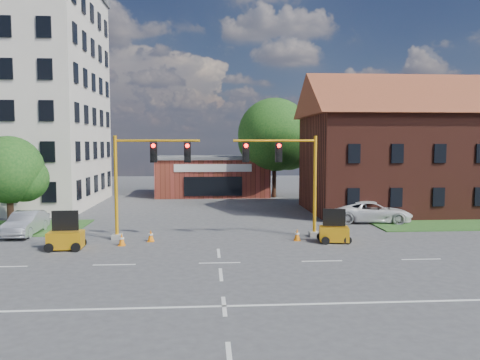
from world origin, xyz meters
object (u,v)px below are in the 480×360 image
(trailer_west, at_px, (66,238))
(trailer_east, at_px, (334,232))
(pickup_white, at_px, (372,212))
(signal_mast_east, at_px, (288,173))
(signal_mast_west, at_px, (144,174))

(trailer_west, bearing_deg, trailer_east, 0.91)
(trailer_west, xyz_separation_m, pickup_white, (19.63, 7.42, 0.14))
(signal_mast_east, xyz_separation_m, trailer_east, (2.39, -1.78, -3.33))
(signal_mast_east, relative_size, trailer_east, 3.30)
(signal_mast_west, xyz_separation_m, signal_mast_east, (8.71, 0.00, 0.00))
(trailer_east, bearing_deg, signal_mast_east, 153.31)
(trailer_west, distance_m, pickup_white, 20.99)
(signal_mast_west, relative_size, trailer_east, 3.30)
(trailer_east, bearing_deg, signal_mast_west, -179.11)
(trailer_west, bearing_deg, pickup_white, 18.50)
(pickup_white, bearing_deg, trailer_west, 120.51)
(trailer_west, distance_m, trailer_east, 15.00)
(signal_mast_west, distance_m, signal_mast_east, 8.71)
(trailer_east, distance_m, pickup_white, 8.08)
(signal_mast_west, xyz_separation_m, trailer_west, (-3.88, -2.59, -3.28))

